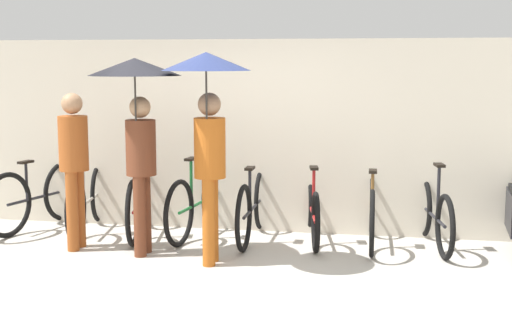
# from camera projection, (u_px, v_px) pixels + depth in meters

# --- Properties ---
(ground_plane) EXTENTS (30.00, 30.00, 0.00)m
(ground_plane) POSITION_uv_depth(u_px,v_px,m) (184.00, 282.00, 6.74)
(ground_plane) COLOR #B7B2A8
(back_wall) EXTENTS (13.69, 0.12, 2.33)m
(back_wall) POSITION_uv_depth(u_px,v_px,m) (233.00, 136.00, 8.71)
(back_wall) COLOR beige
(back_wall) RESTS_ON ground
(parked_bicycle_0) EXTENTS (0.59, 1.76, 1.08)m
(parked_bicycle_0) POSITION_uv_depth(u_px,v_px,m) (38.00, 196.00, 8.83)
(parked_bicycle_0) COLOR black
(parked_bicycle_0) RESTS_ON ground
(parked_bicycle_1) EXTENTS (0.47, 1.83, 1.01)m
(parked_bicycle_1) POSITION_uv_depth(u_px,v_px,m) (88.00, 200.00, 8.68)
(parked_bicycle_1) COLOR black
(parked_bicycle_1) RESTS_ON ground
(parked_bicycle_2) EXTENTS (0.52, 1.84, 1.06)m
(parked_bicycle_2) POSITION_uv_depth(u_px,v_px,m) (141.00, 202.00, 8.53)
(parked_bicycle_2) COLOR black
(parked_bicycle_2) RESTS_ON ground
(parked_bicycle_3) EXTENTS (0.44, 1.83, 1.05)m
(parked_bicycle_3) POSITION_uv_depth(u_px,v_px,m) (198.00, 203.00, 8.48)
(parked_bicycle_3) COLOR black
(parked_bicycle_3) RESTS_ON ground
(parked_bicycle_4) EXTENTS (0.44, 1.84, 1.08)m
(parked_bicycle_4) POSITION_uv_depth(u_px,v_px,m) (253.00, 207.00, 8.28)
(parked_bicycle_4) COLOR black
(parked_bicycle_4) RESTS_ON ground
(parked_bicycle_5) EXTENTS (0.49, 1.73, 0.99)m
(parked_bicycle_5) POSITION_uv_depth(u_px,v_px,m) (312.00, 210.00, 8.26)
(parked_bicycle_5) COLOR black
(parked_bicycle_5) RESTS_ON ground
(parked_bicycle_6) EXTENTS (0.44, 1.79, 0.99)m
(parked_bicycle_6) POSITION_uv_depth(u_px,v_px,m) (372.00, 211.00, 8.07)
(parked_bicycle_6) COLOR black
(parked_bicycle_6) RESTS_ON ground
(parked_bicycle_7) EXTENTS (0.48, 1.71, 1.10)m
(parked_bicycle_7) POSITION_uv_depth(u_px,v_px,m) (434.00, 214.00, 7.96)
(parked_bicycle_7) COLOR black
(parked_bicycle_7) RESTS_ON ground
(pedestrian_leading) EXTENTS (0.32, 0.32, 1.73)m
(pedestrian_leading) POSITION_uv_depth(u_px,v_px,m) (74.00, 158.00, 7.78)
(pedestrian_leading) COLOR #9E4C1E
(pedestrian_leading) RESTS_ON ground
(pedestrian_center) EXTENTS (0.96, 0.96, 2.10)m
(pedestrian_center) POSITION_uv_depth(u_px,v_px,m) (137.00, 104.00, 7.38)
(pedestrian_center) COLOR brown
(pedestrian_center) RESTS_ON ground
(pedestrian_trailing) EXTENTS (0.88, 0.88, 2.16)m
(pedestrian_trailing) POSITION_uv_depth(u_px,v_px,m) (208.00, 107.00, 7.05)
(pedestrian_trailing) COLOR #B25619
(pedestrian_trailing) RESTS_ON ground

